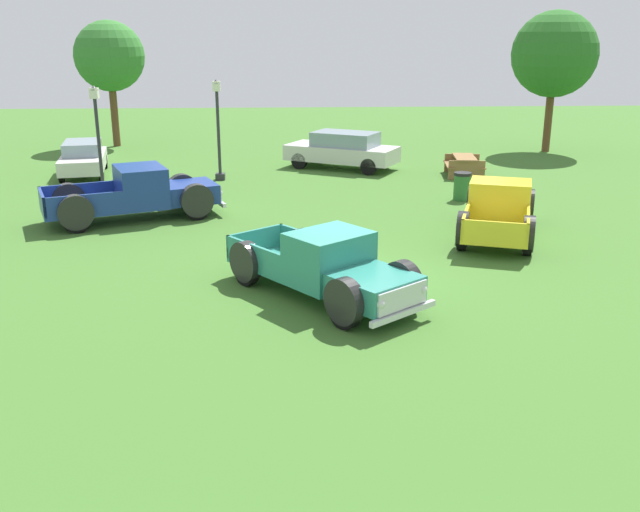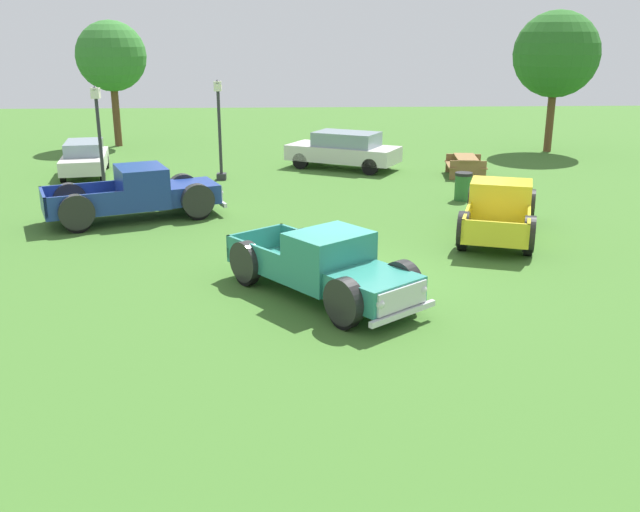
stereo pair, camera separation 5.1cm
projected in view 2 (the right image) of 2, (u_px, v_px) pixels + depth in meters
The scene contains 12 objects.
ground_plane at pixel (343, 282), 16.08m from camera, with size 80.00×80.00×0.00m, color #3D6B28.
pickup_truck_foreground at pixel (331, 269), 14.77m from camera, with size 4.32×4.87×1.48m.
pickup_truck_behind_left at pixel (500, 208), 19.82m from camera, with size 3.28×5.24×1.51m.
pickup_truck_behind_right at pixel (145, 194), 21.42m from camera, with size 5.57×3.68×1.61m.
sedan_distant_a at pixel (344, 149), 29.31m from camera, with size 4.95×3.85×1.54m.
sedan_distant_b at pixel (85, 157), 28.05m from camera, with size 2.33×4.23×1.34m.
lamp_post_near at pixel (100, 138), 24.49m from camera, with size 0.36×0.36×3.74m.
lamp_post_far at pixel (219, 128), 26.72m from camera, with size 0.36×0.36×3.80m.
picnic_table at pixel (466, 164), 27.89m from camera, with size 1.70×1.97×0.78m.
trash_can at pixel (463, 186), 23.83m from camera, with size 0.59×0.59×0.95m.
oak_tree_east at pixel (111, 57), 34.23m from camera, with size 3.39×3.39×6.09m.
oak_tree_west at pixel (556, 55), 32.52m from camera, with size 3.96×3.96×6.50m.
Camera 2 is at (-1.29, -15.11, 5.43)m, focal length 39.37 mm.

